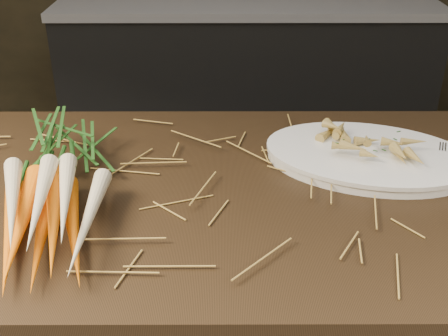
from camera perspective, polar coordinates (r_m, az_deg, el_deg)
The scene contains 6 objects.
back_counter at distance 2.94m, azimuth 2.22°, elevation 8.83°, with size 1.82×0.62×0.84m.
straw_bedding at distance 1.04m, azimuth -10.05°, elevation -1.42°, with size 1.40×0.60×0.02m, color #A5823D, non-canonical shape.
root_veg_bunch at distance 1.03m, azimuth -17.43°, elevation -0.36°, with size 0.26×0.55×0.10m.
serving_platter at distance 1.14m, azimuth 14.38°, elevation 0.99°, with size 0.40×0.26×0.02m, color white, non-canonical shape.
roasted_veg_heap at distance 1.13m, azimuth 14.58°, elevation 2.47°, with size 0.19×0.14×0.04m, color #A28641, non-canonical shape.
serving_fork at distance 1.13m, azimuth 21.54°, elevation 0.22°, with size 0.01×0.15×0.00m, color silver.
Camera 1 is at (0.18, -0.59, 1.42)m, focal length 45.00 mm.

